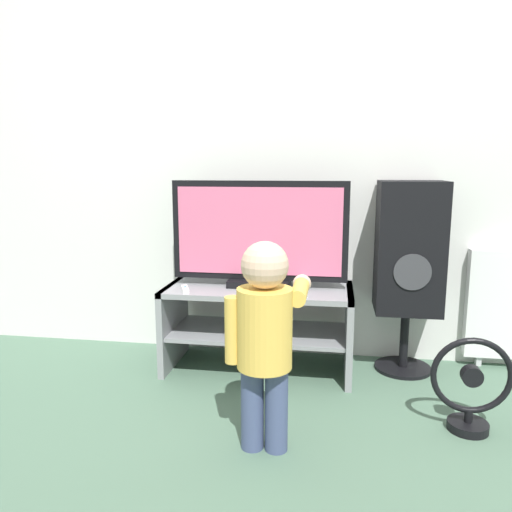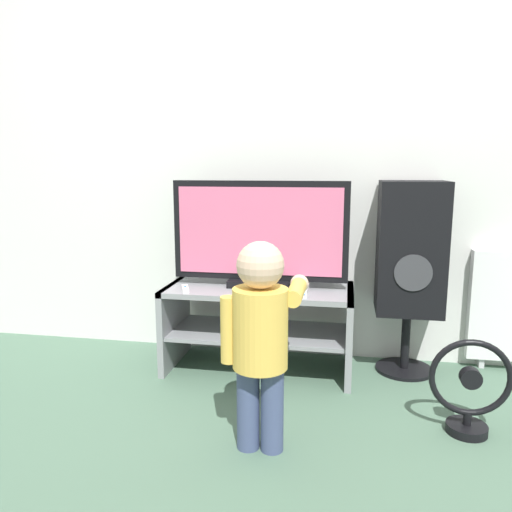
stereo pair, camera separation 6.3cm
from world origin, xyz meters
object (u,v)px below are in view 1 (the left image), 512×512
Objects in this scene: television at (259,235)px; speaker_tower at (409,251)px; floor_fan at (471,389)px; child at (266,329)px; remote_primary at (185,289)px; game_console at (303,290)px.

television and speaker_tower have the same top height.
television is 1.33m from floor_fan.
child is at bearing -79.65° from television.
floor_fan is (0.89, 0.28, -0.33)m from child.
speaker_tower is (1.23, 0.28, 0.20)m from remote_primary.
child reaches higher than game_console.
floor_fan is at bearing -28.59° from game_console.
game_console is at bearing -28.88° from television.
remote_primary is at bearing 165.00° from floor_fan.
television reaches higher than floor_fan.
game_console reaches higher than floor_fan.
remote_primary reaches higher than floor_fan.
child is at bearing -98.72° from game_console.
child is at bearing -50.68° from remote_primary.
remote_primary is at bearing -176.40° from game_console.
speaker_tower reaches higher than game_console.
game_console is at bearing -157.43° from speaker_tower.
floor_fan is at bearing -28.66° from television.
floor_fan is at bearing 17.55° from child.
remote_primary is (-0.65, -0.04, -0.01)m from game_console.
game_console is at bearing 3.60° from remote_primary.
remote_primary is at bearing -167.13° from speaker_tower.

